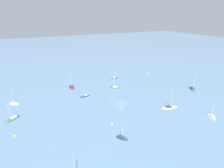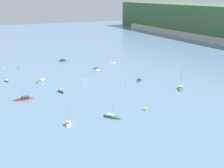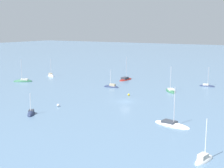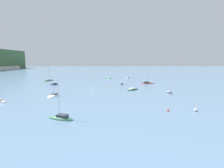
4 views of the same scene
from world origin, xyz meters
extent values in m
plane|color=slate|center=(0.00, 0.00, 0.00)|extent=(600.00, 600.00, 0.00)
ellipsoid|color=#2D6647|center=(-45.91, 3.47, 0.00)|extent=(4.60, 7.18, 1.55)
cube|color=#333842|center=(-46.11, 2.96, 0.83)|extent=(2.36, 2.86, 0.80)
cylinder|color=silver|center=(-45.78, 3.79, 5.03)|extent=(0.14, 0.14, 9.20)
ellipsoid|color=#232D4C|center=(12.77, 22.71, 0.00)|extent=(3.93, 4.60, 2.00)
cube|color=#333842|center=(12.99, 22.41, 0.80)|extent=(1.84, 1.97, 0.50)
cylinder|color=silver|center=(12.64, 22.89, 2.84)|extent=(0.14, 0.14, 4.59)
ellipsoid|color=white|center=(-18.39, 13.53, 0.00)|extent=(8.56, 4.35, 1.23)
cube|color=#333842|center=(-17.74, 13.41, 0.58)|extent=(3.27, 2.53, 0.49)
cylinder|color=silver|center=(-18.79, 13.61, 4.25)|extent=(0.14, 0.14, 7.83)
ellipsoid|color=silver|center=(47.86, -23.41, 0.00)|extent=(5.08, 3.54, 1.93)
cube|color=tan|center=(48.21, -23.59, 0.92)|extent=(2.06, 1.74, 0.78)
cylinder|color=#B2B2B7|center=(47.64, -23.30, 3.84)|extent=(0.14, 0.14, 6.63)
ellipsoid|color=#2D6647|center=(-5.81, -19.53, 0.00)|extent=(6.12, 7.23, 1.57)
cube|color=silver|center=(-6.15, -19.07, 0.71)|extent=(2.86, 3.07, 0.56)
cylinder|color=silver|center=(-5.60, -19.83, 4.25)|extent=(0.14, 0.14, 7.63)
ellipsoid|color=white|center=(-28.76, 27.89, 0.00)|extent=(2.68, 4.90, 1.62)
cube|color=beige|center=(-28.66, 28.25, 0.83)|extent=(1.47, 1.90, 0.78)
cylinder|color=silver|center=(-28.82, 27.66, 3.54)|extent=(0.14, 0.14, 6.19)
ellipsoid|color=#2D6647|center=(31.92, 32.17, 0.00)|extent=(7.52, 6.77, 1.55)
cube|color=tan|center=(31.44, 32.56, 0.79)|extent=(3.23, 3.08, 0.74)
cylinder|color=#B2B2B7|center=(32.22, 31.93, 4.84)|extent=(0.14, 0.14, 8.82)
ellipsoid|color=#232D4C|center=(13.97, -15.84, 0.00)|extent=(5.61, 1.98, 1.55)
cube|color=tan|center=(13.53, -15.88, 0.82)|extent=(2.07, 1.22, 0.79)
cylinder|color=silver|center=(14.25, -15.82, 3.13)|extent=(0.14, 0.14, 5.42)
ellipsoid|color=maroon|center=(17.01, -31.75, 0.00)|extent=(3.24, 8.06, 1.18)
cube|color=#333842|center=(17.05, -31.12, 0.75)|extent=(2.11, 2.96, 0.84)
cylinder|color=#B2B2B7|center=(16.98, -32.15, 4.61)|extent=(0.14, 0.14, 8.56)
ellipsoid|color=#232D4C|center=(-13.63, -34.22, 0.00)|extent=(5.34, 1.89, 1.17)
cube|color=beige|center=(-13.21, -34.19, 0.59)|extent=(1.95, 1.23, 0.53)
cylinder|color=#B2B2B7|center=(-13.89, -34.23, 3.56)|extent=(0.14, 0.14, 6.47)
ellipsoid|color=#2D6647|center=(48.32, -8.40, 0.00)|extent=(7.08, 5.91, 1.78)
cube|color=beige|center=(47.86, -8.73, 0.76)|extent=(3.00, 2.76, 0.55)
cylinder|color=silver|center=(48.61, -8.20, 4.42)|extent=(0.14, 0.14, 7.87)
sphere|color=white|center=(12.21, 13.72, 0.36)|extent=(0.72, 0.72, 0.72)
sphere|color=yellow|center=(47.08, 4.92, 0.39)|extent=(0.79, 0.79, 0.79)
sphere|color=yellow|center=(2.66, -7.04, 0.31)|extent=(0.63, 0.63, 0.63)
sphere|color=red|center=(-40.08, -24.49, 0.29)|extent=(0.58, 0.58, 0.58)
sphere|color=white|center=(-40.32, -32.07, 0.43)|extent=(0.86, 0.86, 0.86)
camera|label=1|loc=(38.51, 66.53, 41.50)|focal=28.00mm
camera|label=2|loc=(135.60, -49.76, 39.58)|focal=50.00mm
camera|label=3|loc=(-39.60, 73.49, 20.08)|focal=50.00mm
camera|label=4|loc=(-86.44, -7.87, 14.05)|focal=28.00mm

